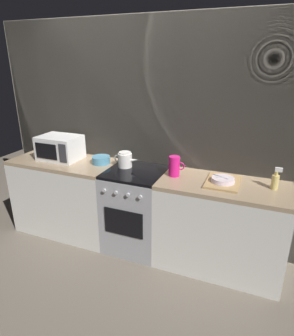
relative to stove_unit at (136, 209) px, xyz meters
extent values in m
plane|color=#6B6054|center=(0.00, 0.00, -0.45)|extent=(8.00, 8.00, 0.00)
cube|color=#A39989|center=(0.00, 0.33, 0.75)|extent=(3.60, 0.05, 2.40)
cube|color=beige|center=(0.00, 0.30, 0.75)|extent=(3.58, 0.01, 2.39)
cube|color=silver|center=(-0.90, 0.00, -0.02)|extent=(1.20, 0.60, 0.86)
cube|color=#9E8466|center=(-0.90, 0.00, 0.43)|extent=(1.20, 0.60, 0.04)
cube|color=#9E9EA3|center=(0.00, 0.00, -0.01)|extent=(0.60, 0.60, 0.87)
cube|color=black|center=(0.00, 0.00, 0.44)|extent=(0.59, 0.59, 0.03)
cube|color=black|center=(0.00, -0.30, 0.00)|extent=(0.42, 0.01, 0.28)
cylinder|color=#B7B7BC|center=(-0.19, -0.32, 0.33)|extent=(0.04, 0.02, 0.04)
cylinder|color=#B7B7BC|center=(-0.06, -0.32, 0.33)|extent=(0.04, 0.02, 0.04)
cylinder|color=#B7B7BC|center=(0.06, -0.32, 0.33)|extent=(0.04, 0.02, 0.04)
cylinder|color=#B7B7BC|center=(0.19, -0.32, 0.33)|extent=(0.04, 0.02, 0.04)
cube|color=silver|center=(0.90, 0.00, -0.02)|extent=(1.20, 0.60, 0.86)
cube|color=#9E8466|center=(0.90, 0.00, 0.43)|extent=(1.20, 0.60, 0.04)
cube|color=white|center=(-0.96, 0.03, 0.59)|extent=(0.46, 0.34, 0.27)
cube|color=black|center=(-1.01, -0.14, 0.59)|extent=(0.28, 0.01, 0.17)
cube|color=#333338|center=(-0.79, -0.14, 0.59)|extent=(0.09, 0.01, 0.21)
cylinder|color=white|center=(-0.15, 0.07, 0.53)|extent=(0.15, 0.15, 0.15)
cylinder|color=white|center=(-0.15, 0.07, 0.61)|extent=(0.13, 0.13, 0.02)
cone|color=white|center=(-0.04, 0.07, 0.54)|extent=(0.10, 0.04, 0.05)
torus|color=white|center=(-0.24, 0.07, 0.53)|extent=(0.08, 0.01, 0.08)
cylinder|color=teal|center=(-0.45, 0.07, 0.49)|extent=(0.20, 0.20, 0.08)
cylinder|color=#E5197A|center=(0.41, 0.02, 0.55)|extent=(0.11, 0.11, 0.20)
torus|color=#E5197A|center=(0.48, 0.02, 0.56)|extent=(0.08, 0.01, 0.08)
cube|color=tan|center=(0.89, 0.03, 0.46)|extent=(0.30, 0.40, 0.02)
cylinder|color=silver|center=(0.89, 0.01, 0.48)|extent=(0.22, 0.22, 0.01)
cylinder|color=silver|center=(0.89, 0.01, 0.49)|extent=(0.21, 0.21, 0.01)
cylinder|color=silver|center=(0.89, 0.01, 0.51)|extent=(0.21, 0.21, 0.01)
cylinder|color=silver|center=(0.91, 0.01, 0.52)|extent=(0.16, 0.07, 0.01)
cube|color=silver|center=(0.87, 0.02, 0.52)|extent=(0.16, 0.09, 0.00)
cylinder|color=#E5CC72|center=(1.33, 0.06, 0.52)|extent=(0.06, 0.06, 0.13)
cylinder|color=#E5CC72|center=(1.33, 0.06, 0.60)|extent=(0.03, 0.03, 0.04)
cube|color=white|center=(1.34, 0.06, 0.64)|extent=(0.06, 0.02, 0.04)
camera|label=1|loc=(1.18, -2.57, 1.54)|focal=31.27mm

